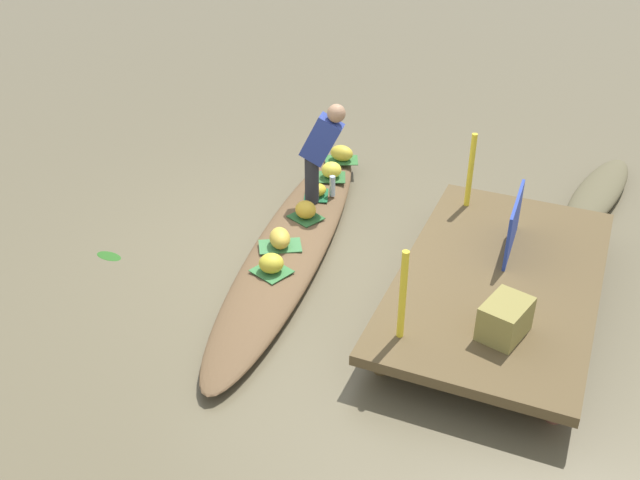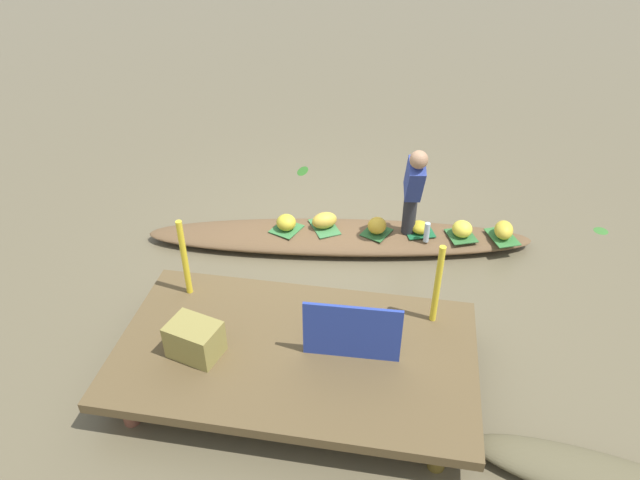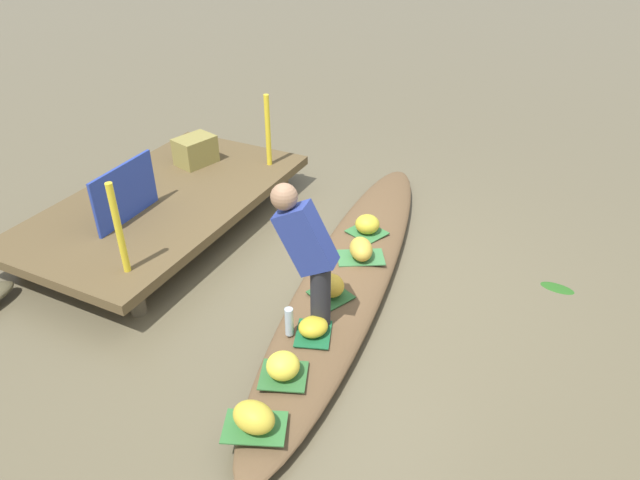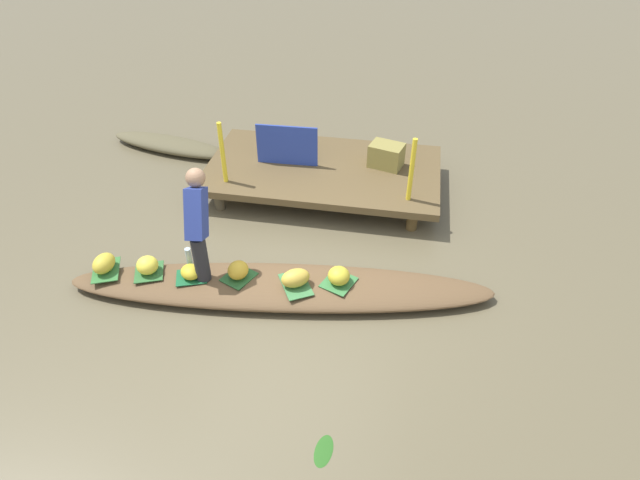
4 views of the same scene
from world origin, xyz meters
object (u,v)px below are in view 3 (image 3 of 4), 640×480
Objects in this scene: banana_bunch_4 at (283,366)px; banana_bunch_5 at (313,327)px; vendor_boat at (349,275)px; banana_bunch_3 at (361,249)px; banana_bunch_1 at (367,224)px; market_banner at (125,193)px; banana_bunch_2 at (254,417)px; water_bottle at (289,322)px; banana_bunch_0 at (331,285)px; produce_crate at (195,150)px; vendor_person at (307,250)px.

banana_bunch_4 reaches higher than banana_bunch_5.
banana_bunch_3 reaches higher than vendor_boat.
banana_bunch_1 is 2.39m from market_banner.
market_banner is at bearing 76.75° from banana_bunch_5.
vendor_boat is at bearing 7.05° from banana_bunch_5.
vendor_boat is 15.83× the size of banana_bunch_2.
vendor_boat is 0.99m from banana_bunch_5.
banana_bunch_1 is 1.61m from banana_bunch_5.
water_bottle is at bearing 23.25° from banana_bunch_4.
water_bottle is at bearing 172.34° from banana_bunch_0.
market_banner reaches higher than banana_bunch_1.
produce_crate is at bearing 49.82° from water_bottle.
banana_bunch_2 is (-1.48, -0.16, -0.00)m from banana_bunch_0.
water_bottle reaches higher than banana_bunch_2.
market_banner is at bearing 65.94° from banana_bunch_4.
produce_crate is (0.75, 2.42, 0.23)m from banana_bunch_3.
banana_bunch_4 reaches higher than banana_bunch_1.
banana_bunch_0 is 0.70m from vendor_person.
banana_bunch_2 is at bearing -170.74° from vendor_person.
market_banner is at bearing 57.44° from banana_bunch_2.
banana_bunch_1 reaches higher than vendor_boat.
market_banner reaches higher than banana_bunch_2.
banana_bunch_3 is at bearing -0.95° from banana_bunch_0.
water_bottle is 0.29× the size of market_banner.
market_banner is (-0.42, 2.19, 0.55)m from vendor_boat.
banana_bunch_2 is 0.98m from banana_bunch_5.
market_banner is (-1.05, 2.11, 0.36)m from banana_bunch_1.
water_bottle is at bearing 114.84° from banana_bunch_5.
market_banner is at bearing 89.08° from banana_bunch_0.
vendor_person reaches higher than market_banner.
vendor_person is at bearing -126.46° from produce_crate.
banana_bunch_4 is at bearing -116.12° from market_banner.
produce_crate is at bearing 41.86° from banana_bunch_2.
produce_crate reaches higher than banana_bunch_5.
vendor_boat is at bearing -81.26° from market_banner.
banana_bunch_5 is at bearing -105.30° from market_banner.
produce_crate reaches higher than banana_bunch_2.
water_bottle is (0.90, 0.24, 0.02)m from banana_bunch_2.
vendor_boat is 2.30m from market_banner.
vendor_person is (-1.02, 0.03, 0.59)m from banana_bunch_3.
vendor_boat is at bearing 5.02° from banana_bunch_4.
banana_bunch_4 is 0.45m from water_bottle.
banana_bunch_5 is 0.28× the size of market_banner.
vendor_boat is 0.27m from banana_bunch_3.
vendor_person is at bearing -102.81° from market_banner.
banana_bunch_2 is at bearing -173.99° from banana_bunch_0.
market_banner is 1.37m from produce_crate.
market_banner is at bearing -172.01° from produce_crate.
banana_bunch_2 is at bearing -176.07° from banana_bunch_3.
banana_bunch_0 is 0.76× the size of banana_bunch_3.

